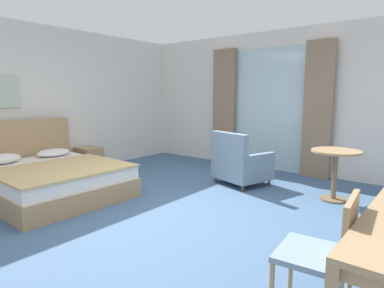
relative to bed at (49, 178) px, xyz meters
The scene contains 12 objects.
ground 1.98m from the bed, 17.47° to the left, with size 6.65×6.86×0.10m, color #426084.
wall_back 4.34m from the bed, 63.58° to the left, with size 6.25×0.12×2.73m, color silver.
wall_left 1.73m from the bed, 153.91° to the left, with size 0.12×6.46×2.73m, color silver.
balcony_glass_door 4.19m from the bed, 64.21° to the left, with size 1.54×0.02×2.40m, color silver.
curtain_panel_left 3.79m from the bed, 77.62° to the left, with size 0.52×0.10×2.45m, color #897056.
curtain_panel_right 4.62m from the bed, 52.26° to the left, with size 0.51×0.10×2.45m, color #897056.
bed is the anchor object (origin of this frame).
nightstand 1.55m from the bed, 124.20° to the left, with size 0.45×0.40×0.48m.
desk_chair 4.10m from the bed, ahead, with size 0.49×0.51×0.88m.
armchair_by_window 3.01m from the bed, 49.90° to the left, with size 0.96×0.92×0.89m.
round_cafe_table 4.20m from the bed, 35.29° to the left, with size 0.67×0.67×0.73m.
framed_picture 1.71m from the bed, behind, with size 0.03×0.33×0.54m.
Camera 1 is at (2.78, -2.98, 1.51)m, focal length 30.53 mm.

